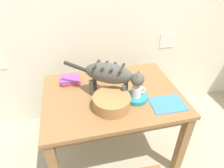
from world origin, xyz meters
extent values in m
cube|color=#EBE4C9|center=(0.00, 1.88, 1.25)|extent=(5.22, 0.10, 2.50)
cube|color=white|center=(0.83, 1.82, 0.92)|extent=(0.18, 0.01, 0.18)
cube|color=olive|center=(0.03, 1.20, 0.73)|extent=(1.20, 0.89, 0.03)
cube|color=brown|center=(0.03, 1.20, 0.67)|extent=(1.12, 0.81, 0.07)
cube|color=olive|center=(0.57, 0.81, 0.35)|extent=(0.07, 0.07, 0.71)
cube|color=olive|center=(-0.52, 1.60, 0.35)|extent=(0.07, 0.07, 0.71)
cube|color=olive|center=(0.57, 1.60, 0.35)|extent=(0.07, 0.07, 0.71)
ellipsoid|color=#4F4D43|center=(-0.01, 1.19, 0.97)|extent=(0.43, 0.33, 0.17)
cube|color=#2B2A25|center=(-0.10, 1.24, 1.03)|extent=(0.09, 0.13, 0.01)
cube|color=#2B2A25|center=(-0.03, 1.21, 1.03)|extent=(0.09, 0.13, 0.01)
cube|color=#2B2A25|center=(0.03, 1.17, 1.03)|extent=(0.09, 0.13, 0.01)
cube|color=#2B2A25|center=(0.09, 1.14, 1.03)|extent=(0.09, 0.13, 0.01)
cylinder|color=#4F4D43|center=(0.14, 1.16, 0.82)|extent=(0.04, 0.04, 0.15)
cylinder|color=#4F4D43|center=(0.10, 1.09, 0.82)|extent=(0.04, 0.04, 0.15)
cylinder|color=#4F4D43|center=(-0.11, 1.30, 0.82)|extent=(0.04, 0.04, 0.15)
cylinder|color=#4F4D43|center=(-0.15, 1.23, 0.82)|extent=(0.04, 0.04, 0.15)
sphere|color=#4F4D43|center=(0.20, 1.08, 0.95)|extent=(0.11, 0.11, 0.11)
cone|color=#4F4D43|center=(0.22, 1.10, 1.00)|extent=(0.04, 0.04, 0.04)
cone|color=#4F4D43|center=(0.19, 1.05, 1.00)|extent=(0.04, 0.04, 0.04)
cylinder|color=#2B2A25|center=(-0.26, 1.34, 0.98)|extent=(0.19, 0.13, 0.08)
cylinder|color=teal|center=(0.20, 1.08, 0.76)|extent=(0.19, 0.19, 0.04)
cylinder|color=white|center=(0.20, 1.08, 0.83)|extent=(0.08, 0.08, 0.09)
torus|color=white|center=(0.26, 1.08, 0.83)|extent=(0.06, 0.01, 0.06)
cube|color=#397ECC|center=(0.44, 0.96, 0.75)|extent=(0.28, 0.22, 0.01)
cube|color=#D6442E|center=(-0.32, 1.46, 0.75)|extent=(0.18, 0.14, 0.02)
cube|color=#9C4998|center=(-0.32, 1.46, 0.77)|extent=(0.18, 0.14, 0.02)
cube|color=purple|center=(-0.33, 1.46, 0.79)|extent=(0.18, 0.14, 0.02)
cylinder|color=#AD7943|center=(-0.02, 1.03, 0.80)|extent=(0.30, 0.30, 0.10)
cylinder|color=#4E361E|center=(-0.02, 1.03, 0.80)|extent=(0.25, 0.25, 0.09)
camera|label=1|loc=(-0.29, -0.14, 1.80)|focal=31.29mm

